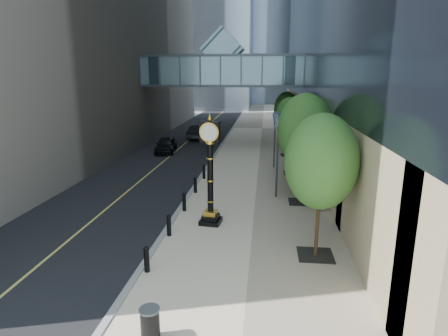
{
  "coord_description": "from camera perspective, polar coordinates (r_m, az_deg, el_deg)",
  "views": [
    {
      "loc": [
        1.48,
        -11.02,
        7.06
      ],
      "look_at": [
        -0.48,
        6.51,
        2.68
      ],
      "focal_mm": 30.0,
      "sensor_mm": 36.0,
      "label": 1
    }
  ],
  "objects": [
    {
      "name": "pedestrian",
      "position": [
        20.33,
        14.62,
        -3.79
      ],
      "size": [
        0.78,
        0.59,
        1.94
      ],
      "primitive_type": "imported",
      "rotation": [
        0.0,
        0.0,
        3.32
      ],
      "color": "#A6A298",
      "rests_on": "sidewalk"
    },
    {
      "name": "street_trees",
      "position": [
        26.12,
        11.05,
        6.45
      ],
      "size": [
        2.97,
        28.69,
        6.11
      ],
      "color": "black",
      "rests_on": "sidewalk"
    },
    {
      "name": "street_clock",
      "position": [
        17.71,
        -2.09,
        -1.64
      ],
      "size": [
        1.08,
        1.08,
        5.18
      ],
      "rotation": [
        0.0,
        0.0,
        -0.12
      ],
      "color": "black",
      "rests_on": "sidewalk"
    },
    {
      "name": "car_far",
      "position": [
        42.79,
        -3.67,
        5.5
      ],
      "size": [
        2.25,
        4.98,
        1.58
      ],
      "primitive_type": "imported",
      "rotation": [
        0.0,
        0.0,
        3.02
      ],
      "color": "black",
      "rests_on": "road"
    },
    {
      "name": "entrance_canopy",
      "position": [
        25.26,
        10.96,
        7.16
      ],
      "size": [
        3.0,
        8.0,
        4.38
      ],
      "color": "#383F44",
      "rests_on": "ground"
    },
    {
      "name": "ground",
      "position": [
        13.17,
        -1.14,
        -18.48
      ],
      "size": [
        320.0,
        320.0,
        0.0
      ],
      "primitive_type": "plane",
      "color": "gray",
      "rests_on": "ground"
    },
    {
      "name": "road",
      "position": [
        52.2,
        -3.05,
        6.15
      ],
      "size": [
        8.0,
        180.0,
        0.02
      ],
      "primitive_type": "cube",
      "color": "black",
      "rests_on": "ground"
    },
    {
      "name": "skywalk",
      "position": [
        39.28,
        -0.18,
        14.88
      ],
      "size": [
        17.0,
        4.2,
        5.8
      ],
      "color": "#43616B",
      "rests_on": "ground"
    },
    {
      "name": "bollard_row",
      "position": [
        21.47,
        -5.17,
        -3.89
      ],
      "size": [
        0.2,
        16.2,
        0.9
      ],
      "color": "black",
      "rests_on": "sidewalk"
    },
    {
      "name": "trash_bin",
      "position": [
        11.12,
        -11.18,
        -22.45
      ],
      "size": [
        0.63,
        0.63,
        0.9
      ],
      "primitive_type": "cylinder",
      "rotation": [
        0.0,
        0.0,
        0.24
      ],
      "color": "black",
      "rests_on": "sidewalk"
    },
    {
      "name": "sidewalk",
      "position": [
        51.5,
        5.82,
        6.01
      ],
      "size": [
        8.0,
        180.0,
        0.06
      ],
      "primitive_type": "cube",
      "color": "beige",
      "rests_on": "ground"
    },
    {
      "name": "curb",
      "position": [
        51.7,
        1.35,
        6.11
      ],
      "size": [
        0.25,
        180.0,
        0.07
      ],
      "primitive_type": "cube",
      "color": "gray",
      "rests_on": "ground"
    },
    {
      "name": "car_near",
      "position": [
        35.59,
        -8.83,
        3.53
      ],
      "size": [
        2.11,
        4.37,
        1.44
      ],
      "primitive_type": "imported",
      "rotation": [
        0.0,
        0.0,
        0.1
      ],
      "color": "black",
      "rests_on": "road"
    }
  ]
}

